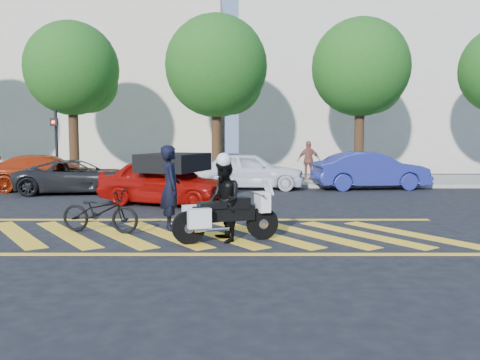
{
  "coord_description": "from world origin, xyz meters",
  "views": [
    {
      "loc": [
        1.08,
        -11.17,
        2.25
      ],
      "look_at": [
        1.08,
        1.82,
        1.05
      ],
      "focal_mm": 38.0,
      "sensor_mm": 36.0,
      "label": 1
    }
  ],
  "objects_px": {
    "bicycle": "(100,211)",
    "parked_mid_left": "(78,177)",
    "parked_mid_right": "(249,171)",
    "parked_left": "(48,173)",
    "red_convertible": "(165,182)",
    "officer_bike": "(170,188)",
    "parked_right": "(371,170)",
    "police_motorcycle": "(225,216)",
    "officer_moto": "(224,201)"
  },
  "relations": [
    {
      "from": "police_motorcycle",
      "to": "officer_bike",
      "type": "bearing_deg",
      "value": 116.18
    },
    {
      "from": "officer_bike",
      "to": "police_motorcycle",
      "type": "relative_size",
      "value": 0.89
    },
    {
      "from": "officer_bike",
      "to": "parked_right",
      "type": "distance_m",
      "value": 11.04
    },
    {
      "from": "parked_mid_left",
      "to": "parked_right",
      "type": "height_order",
      "value": "parked_right"
    },
    {
      "from": "red_convertible",
      "to": "parked_right",
      "type": "bearing_deg",
      "value": -37.86
    },
    {
      "from": "police_motorcycle",
      "to": "parked_mid_left",
      "type": "relative_size",
      "value": 0.49
    },
    {
      "from": "bicycle",
      "to": "parked_right",
      "type": "height_order",
      "value": "parked_right"
    },
    {
      "from": "parked_left",
      "to": "officer_moto",
      "type": "bearing_deg",
      "value": -148.22
    },
    {
      "from": "bicycle",
      "to": "parked_left",
      "type": "bearing_deg",
      "value": 39.74
    },
    {
      "from": "bicycle",
      "to": "parked_mid_right",
      "type": "height_order",
      "value": "parked_mid_right"
    },
    {
      "from": "officer_bike",
      "to": "red_convertible",
      "type": "xyz_separation_m",
      "value": [
        -0.73,
        4.1,
        -0.25
      ]
    },
    {
      "from": "bicycle",
      "to": "police_motorcycle",
      "type": "xyz_separation_m",
      "value": [
        2.85,
        -0.97,
        0.06
      ]
    },
    {
      "from": "police_motorcycle",
      "to": "parked_left",
      "type": "bearing_deg",
      "value": 109.41
    },
    {
      "from": "officer_bike",
      "to": "parked_mid_left",
      "type": "bearing_deg",
      "value": 15.89
    },
    {
      "from": "officer_bike",
      "to": "bicycle",
      "type": "relative_size",
      "value": 1.07
    },
    {
      "from": "officer_moto",
      "to": "parked_left",
      "type": "distance_m",
      "value": 11.96
    },
    {
      "from": "bicycle",
      "to": "parked_mid_left",
      "type": "xyz_separation_m",
      "value": [
        -2.91,
        7.6,
        0.14
      ]
    },
    {
      "from": "officer_moto",
      "to": "red_convertible",
      "type": "relative_size",
      "value": 0.4
    },
    {
      "from": "officer_bike",
      "to": "parked_mid_right",
      "type": "distance_m",
      "value": 8.86
    },
    {
      "from": "bicycle",
      "to": "parked_right",
      "type": "distance_m",
      "value": 12.34
    },
    {
      "from": "parked_mid_left",
      "to": "parked_mid_right",
      "type": "height_order",
      "value": "parked_mid_right"
    },
    {
      "from": "officer_bike",
      "to": "police_motorcycle",
      "type": "height_order",
      "value": "officer_bike"
    },
    {
      "from": "officer_bike",
      "to": "parked_right",
      "type": "xyz_separation_m",
      "value": [
        6.88,
        8.63,
        -0.23
      ]
    },
    {
      "from": "officer_moto",
      "to": "red_convertible",
      "type": "bearing_deg",
      "value": -177.49
    },
    {
      "from": "bicycle",
      "to": "parked_mid_left",
      "type": "relative_size",
      "value": 0.41
    },
    {
      "from": "red_convertible",
      "to": "parked_mid_right",
      "type": "xyz_separation_m",
      "value": [
        2.73,
        4.53,
        0.02
      ]
    },
    {
      "from": "parked_mid_right",
      "to": "bicycle",
      "type": "bearing_deg",
      "value": 160.95
    },
    {
      "from": "officer_bike",
      "to": "officer_moto",
      "type": "height_order",
      "value": "officer_bike"
    },
    {
      "from": "officer_bike",
      "to": "bicycle",
      "type": "height_order",
      "value": "officer_bike"
    },
    {
      "from": "red_convertible",
      "to": "parked_right",
      "type": "distance_m",
      "value": 8.85
    },
    {
      "from": "police_motorcycle",
      "to": "parked_left",
      "type": "height_order",
      "value": "parked_left"
    },
    {
      "from": "police_motorcycle",
      "to": "parked_left",
      "type": "xyz_separation_m",
      "value": [
        -7.25,
        9.54,
        0.15
      ]
    },
    {
      "from": "officer_bike",
      "to": "bicycle",
      "type": "xyz_separation_m",
      "value": [
        -1.55,
        -0.38,
        -0.5
      ]
    },
    {
      "from": "parked_left",
      "to": "red_convertible",
      "type": "bearing_deg",
      "value": -133.52
    },
    {
      "from": "officer_bike",
      "to": "parked_mid_right",
      "type": "xyz_separation_m",
      "value": [
        2.0,
        8.63,
        -0.24
      ]
    },
    {
      "from": "officer_bike",
      "to": "parked_mid_left",
      "type": "height_order",
      "value": "officer_bike"
    },
    {
      "from": "bicycle",
      "to": "parked_mid_left",
      "type": "height_order",
      "value": "parked_mid_left"
    },
    {
      "from": "officer_moto",
      "to": "parked_mid_right",
      "type": "xyz_separation_m",
      "value": [
        0.71,
        9.96,
        -0.1
      ]
    },
    {
      "from": "officer_bike",
      "to": "parked_left",
      "type": "relative_size",
      "value": 0.41
    },
    {
      "from": "parked_left",
      "to": "parked_right",
      "type": "height_order",
      "value": "parked_right"
    },
    {
      "from": "bicycle",
      "to": "parked_right",
      "type": "relative_size",
      "value": 0.4
    },
    {
      "from": "bicycle",
      "to": "red_convertible",
      "type": "distance_m",
      "value": 4.56
    },
    {
      "from": "officer_bike",
      "to": "parked_right",
      "type": "height_order",
      "value": "officer_bike"
    },
    {
      "from": "red_convertible",
      "to": "parked_left",
      "type": "distance_m",
      "value": 6.63
    },
    {
      "from": "officer_bike",
      "to": "parked_mid_right",
      "type": "height_order",
      "value": "officer_bike"
    },
    {
      "from": "parked_right",
      "to": "parked_mid_right",
      "type": "bearing_deg",
      "value": 83.14
    },
    {
      "from": "officer_moto",
      "to": "parked_mid_left",
      "type": "bearing_deg",
      "value": -163.97
    },
    {
      "from": "red_convertible",
      "to": "parked_right",
      "type": "height_order",
      "value": "parked_right"
    },
    {
      "from": "parked_mid_left",
      "to": "police_motorcycle",
      "type": "bearing_deg",
      "value": -153.84
    },
    {
      "from": "parked_right",
      "to": "bicycle",
      "type": "bearing_deg",
      "value": 130.03
    }
  ]
}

